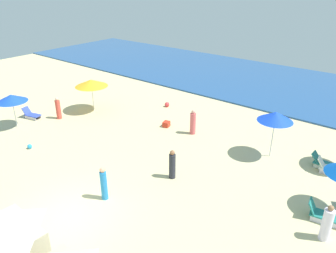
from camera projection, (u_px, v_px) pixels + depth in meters
name	position (u px, v px, depth m)	size (l,w,h in m)	color
ground_plane	(69.00, 216.00, 13.73)	(60.00, 60.00, 0.00)	beige
ocean	(279.00, 85.00, 30.02)	(60.00, 13.86, 0.12)	#254F89
lounge_chair_0_1	(324.00, 215.00, 13.38)	(1.51, 0.81, 0.81)	silver
umbrella_1	(276.00, 117.00, 17.28)	(1.90, 1.90, 2.68)	silver
umbrella_2	(11.00, 98.00, 20.95)	(1.98, 1.98, 2.29)	silver
lounge_chair_2_0	(31.00, 115.00, 23.06)	(1.36, 0.84, 0.76)	silver
umbrella_3	(91.00, 83.00, 23.51)	(2.36, 2.36, 2.41)	silver
lounge_chair_4_0	(325.00, 164.00, 17.04)	(1.49, 0.65, 0.75)	silver
lounge_chair_4_1	(329.00, 168.00, 16.63)	(1.34, 0.75, 0.78)	silver
beachgoer_0	(58.00, 109.00, 22.80)	(0.41, 0.41, 1.58)	#E24C3E
beachgoer_1	(172.00, 165.00, 16.06)	(0.44, 0.44, 1.55)	#2A2B35
beachgoer_2	(193.00, 123.00, 20.58)	(0.50, 0.50, 1.63)	#DB5C60
beachgoer_3	(327.00, 224.00, 12.26)	(0.54, 0.54, 1.58)	white
beachgoer_4	(104.00, 184.00, 14.49)	(0.35, 0.35, 1.65)	#2681CC
cooler_box_0	(166.00, 124.00, 21.80)	(0.48, 0.40, 0.35)	red
beach_ball_1	(30.00, 146.00, 19.04)	(0.27, 0.27, 0.27)	#2696DD
beach_ball_2	(167.00, 104.00, 25.08)	(0.37, 0.37, 0.37)	#EE3A3F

